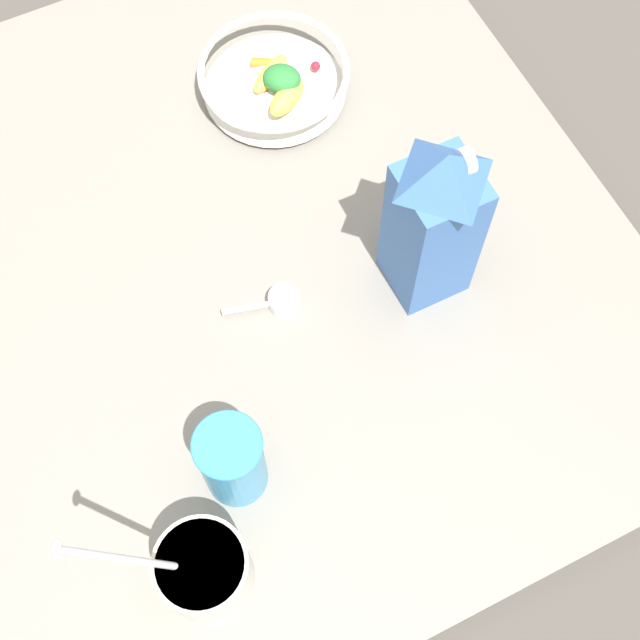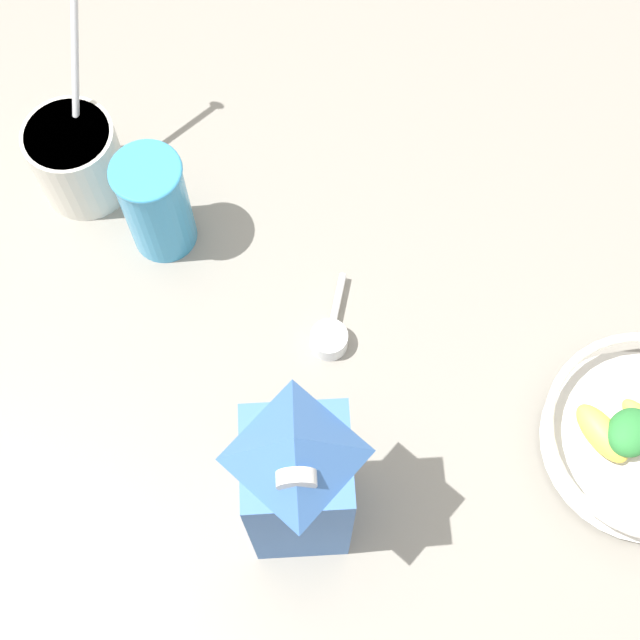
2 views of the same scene
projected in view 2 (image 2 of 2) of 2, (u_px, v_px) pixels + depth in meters
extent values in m
plane|color=#4C4742|center=(402.00, 308.00, 1.04)|extent=(6.00, 6.00, 0.00)
cube|color=gray|center=(404.00, 301.00, 1.02)|extent=(1.06, 1.06, 0.04)
cylinder|color=silver|center=(637.00, 445.00, 0.93)|extent=(0.11, 0.11, 0.01)
ellipsoid|color=#EFD64C|center=(602.00, 433.00, 0.89)|extent=(0.06, 0.08, 0.03)
sphere|color=red|center=(630.00, 416.00, 0.91)|extent=(0.01, 0.01, 0.01)
ellipsoid|color=#2D7F38|center=(631.00, 432.00, 0.88)|extent=(0.07, 0.07, 0.03)
cube|color=#3D6BB2|center=(299.00, 487.00, 0.80)|extent=(0.09, 0.09, 0.22)
pyramid|color=#3D6BB2|center=(295.00, 447.00, 0.68)|extent=(0.09, 0.09, 0.05)
cylinder|color=white|center=(296.00, 479.00, 0.67)|extent=(0.03, 0.01, 0.03)
cylinder|color=silver|center=(78.00, 160.00, 1.02)|extent=(0.10, 0.10, 0.10)
cylinder|color=white|center=(68.00, 138.00, 0.98)|extent=(0.09, 0.09, 0.02)
cylinder|color=silver|center=(75.00, 66.00, 0.95)|extent=(0.05, 0.11, 0.19)
cylinder|color=#3893C6|center=(156.00, 204.00, 0.97)|extent=(0.07, 0.07, 0.14)
torus|color=#3893C6|center=(145.00, 171.00, 0.91)|extent=(0.08, 0.08, 0.01)
cylinder|color=white|center=(329.00, 340.00, 0.97)|extent=(0.04, 0.04, 0.03)
cylinder|color=white|center=(338.00, 299.00, 0.99)|extent=(0.02, 0.06, 0.01)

